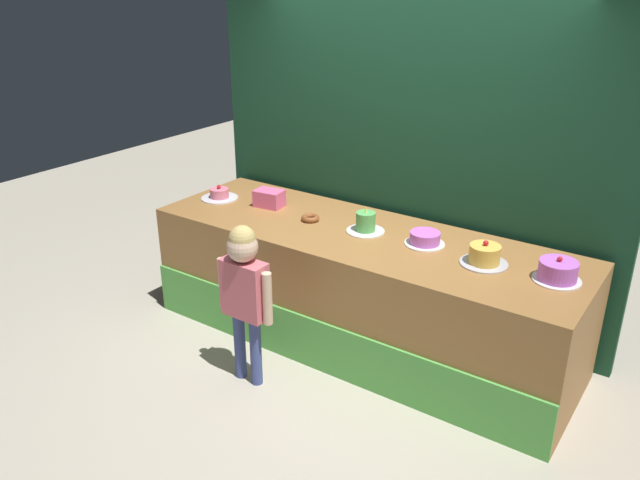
{
  "coord_description": "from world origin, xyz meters",
  "views": [
    {
      "loc": [
        2.16,
        -3.15,
        2.66
      ],
      "look_at": [
        -0.23,
        0.3,
        0.85
      ],
      "focal_mm": 35.72,
      "sensor_mm": 36.0,
      "label": 1
    }
  ],
  "objects_px": {
    "donut": "(310,218)",
    "cake_center": "(425,239)",
    "cake_left": "(366,223)",
    "cake_far_right": "(558,271)",
    "cake_far_left": "(219,195)",
    "pink_box": "(269,198)",
    "cake_right": "(484,256)",
    "child_figure": "(244,284)"
  },
  "relations": [
    {
      "from": "cake_center",
      "to": "cake_far_right",
      "type": "height_order",
      "value": "cake_far_right"
    },
    {
      "from": "child_figure",
      "to": "cake_far_right",
      "type": "relative_size",
      "value": 3.9
    },
    {
      "from": "cake_left",
      "to": "cake_center",
      "type": "height_order",
      "value": "cake_left"
    },
    {
      "from": "cake_right",
      "to": "donut",
      "type": "bearing_deg",
      "value": -179.41
    },
    {
      "from": "child_figure",
      "to": "cake_far_left",
      "type": "xyz_separation_m",
      "value": [
        -1.01,
        0.86,
        0.18
      ]
    },
    {
      "from": "cake_left",
      "to": "cake_far_right",
      "type": "distance_m",
      "value": 1.37
    },
    {
      "from": "pink_box",
      "to": "cake_left",
      "type": "xyz_separation_m",
      "value": [
        0.91,
        -0.02,
        -0.0
      ]
    },
    {
      "from": "cake_far_left",
      "to": "child_figure",
      "type": "bearing_deg",
      "value": -40.47
    },
    {
      "from": "cake_far_right",
      "to": "cake_center",
      "type": "bearing_deg",
      "value": 177.34
    },
    {
      "from": "pink_box",
      "to": "cake_center",
      "type": "bearing_deg",
      "value": 0.5
    },
    {
      "from": "donut",
      "to": "cake_center",
      "type": "xyz_separation_m",
      "value": [
        0.91,
        0.08,
        0.02
      ]
    },
    {
      "from": "cake_far_left",
      "to": "donut",
      "type": "bearing_deg",
      "value": 1.29
    },
    {
      "from": "pink_box",
      "to": "child_figure",
      "type": "bearing_deg",
      "value": -59.96
    },
    {
      "from": "donut",
      "to": "cake_center",
      "type": "distance_m",
      "value": 0.92
    },
    {
      "from": "cake_far_left",
      "to": "cake_right",
      "type": "height_order",
      "value": "cake_right"
    },
    {
      "from": "child_figure",
      "to": "cake_center",
      "type": "xyz_separation_m",
      "value": [
        0.82,
        0.96,
        0.18
      ]
    },
    {
      "from": "child_figure",
      "to": "cake_far_left",
      "type": "height_order",
      "value": "child_figure"
    },
    {
      "from": "donut",
      "to": "cake_right",
      "type": "xyz_separation_m",
      "value": [
        1.37,
        0.01,
        0.04
      ]
    },
    {
      "from": "cake_far_left",
      "to": "cake_left",
      "type": "relative_size",
      "value": 1.1
    },
    {
      "from": "pink_box",
      "to": "cake_right",
      "type": "bearing_deg",
      "value": -1.82
    },
    {
      "from": "cake_center",
      "to": "donut",
      "type": "bearing_deg",
      "value": -174.73
    },
    {
      "from": "donut",
      "to": "cake_far_left",
      "type": "bearing_deg",
      "value": -178.71
    },
    {
      "from": "child_figure",
      "to": "cake_center",
      "type": "bearing_deg",
      "value": 49.65
    },
    {
      "from": "cake_left",
      "to": "cake_far_right",
      "type": "bearing_deg",
      "value": -0.3
    },
    {
      "from": "pink_box",
      "to": "cake_left",
      "type": "relative_size",
      "value": 0.8
    },
    {
      "from": "child_figure",
      "to": "cake_far_right",
      "type": "height_order",
      "value": "child_figure"
    },
    {
      "from": "pink_box",
      "to": "cake_far_left",
      "type": "distance_m",
      "value": 0.47
    },
    {
      "from": "cake_far_right",
      "to": "donut",
      "type": "bearing_deg",
      "value": -178.69
    },
    {
      "from": "donut",
      "to": "cake_far_right",
      "type": "bearing_deg",
      "value": 1.31
    },
    {
      "from": "child_figure",
      "to": "donut",
      "type": "relative_size",
      "value": 8.34
    },
    {
      "from": "cake_far_left",
      "to": "cake_right",
      "type": "relative_size",
      "value": 0.98
    },
    {
      "from": "cake_far_left",
      "to": "cake_far_right",
      "type": "height_order",
      "value": "cake_far_right"
    },
    {
      "from": "child_figure",
      "to": "cake_left",
      "type": "height_order",
      "value": "child_figure"
    },
    {
      "from": "donut",
      "to": "cake_left",
      "type": "height_order",
      "value": "cake_left"
    },
    {
      "from": "cake_right",
      "to": "cake_far_right",
      "type": "relative_size",
      "value": 1.05
    },
    {
      "from": "cake_center",
      "to": "cake_far_left",
      "type": "bearing_deg",
      "value": -176.71
    },
    {
      "from": "pink_box",
      "to": "donut",
      "type": "xyz_separation_m",
      "value": [
        0.46,
        -0.07,
        -0.05
      ]
    },
    {
      "from": "child_figure",
      "to": "donut",
      "type": "height_order",
      "value": "child_figure"
    },
    {
      "from": "donut",
      "to": "cake_left",
      "type": "bearing_deg",
      "value": 6.11
    },
    {
      "from": "cake_far_left",
      "to": "cake_left",
      "type": "xyz_separation_m",
      "value": [
        1.37,
        0.07,
        0.03
      ]
    },
    {
      "from": "cake_center",
      "to": "cake_right",
      "type": "distance_m",
      "value": 0.46
    },
    {
      "from": "cake_center",
      "to": "pink_box",
      "type": "bearing_deg",
      "value": -179.5
    }
  ]
}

